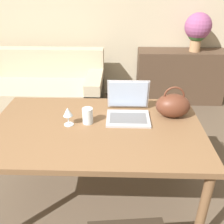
{
  "coord_description": "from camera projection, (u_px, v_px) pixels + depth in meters",
  "views": [
    {
      "loc": [
        0.28,
        -0.69,
        1.69
      ],
      "look_at": [
        0.24,
        0.84,
        0.87
      ],
      "focal_mm": 40.0,
      "sensor_mm": 36.0,
      "label": 1
    }
  ],
  "objects": [
    {
      "name": "dining_table",
      "position": [
        96.0,
        135.0,
        1.83
      ],
      "size": [
        1.54,
        0.95,
        0.75
      ],
      "color": "brown",
      "rests_on": "ground_plane"
    },
    {
      "name": "sideboard",
      "position": [
        180.0,
        76.0,
        3.74
      ],
      "size": [
        1.27,
        0.4,
        0.78
      ],
      "color": "#4C3828",
      "rests_on": "ground_plane"
    },
    {
      "name": "wine_glass",
      "position": [
        68.0,
        113.0,
        1.77
      ],
      "size": [
        0.07,
        0.07,
        0.14
      ],
      "color": "silver",
      "rests_on": "dining_table"
    },
    {
      "name": "drinking_glass",
      "position": [
        88.0,
        116.0,
        1.81
      ],
      "size": [
        0.08,
        0.08,
        0.12
      ],
      "color": "silver",
      "rests_on": "dining_table"
    },
    {
      "name": "wall_back",
      "position": [
        101.0,
        5.0,
        3.54
      ],
      "size": [
        10.0,
        0.06,
        2.7
      ],
      "color": "beige",
      "rests_on": "ground_plane"
    },
    {
      "name": "handbag",
      "position": [
        173.0,
        105.0,
        1.89
      ],
      "size": [
        0.26,
        0.19,
        0.25
      ],
      "color": "#592D1E",
      "rests_on": "dining_table"
    },
    {
      "name": "couch",
      "position": [
        36.0,
        91.0,
        3.52
      ],
      "size": [
        1.9,
        0.85,
        0.82
      ],
      "color": "#C1B293",
      "rests_on": "ground_plane"
    },
    {
      "name": "flower_vase",
      "position": [
        198.0,
        29.0,
        3.38
      ],
      "size": [
        0.36,
        0.36,
        0.52
      ],
      "color": "tan",
      "rests_on": "sideboard"
    },
    {
      "name": "laptop",
      "position": [
        128.0,
        107.0,
        1.92
      ],
      "size": [
        0.32,
        0.31,
        0.26
      ],
      "color": "#ADADB2",
      "rests_on": "dining_table"
    }
  ]
}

